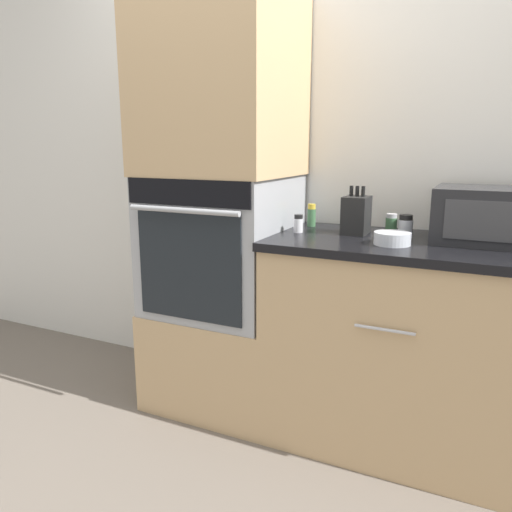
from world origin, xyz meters
name	(u,v)px	position (x,y,z in m)	size (l,w,h in m)	color
ground_plane	(256,444)	(0.00, 0.00, 0.00)	(12.00, 12.00, 0.00)	#6B6056
wall_back	(312,150)	(0.00, 0.63, 1.25)	(8.00, 0.05, 2.50)	silver
oven_cabinet_base	(224,354)	(-0.33, 0.30, 0.24)	(0.65, 0.60, 0.48)	tan
wall_oven	(222,244)	(-0.33, 0.30, 0.81)	(0.63, 0.64, 0.65)	#9EA0A5
oven_cabinet_upper	(220,86)	(-0.33, 0.30, 1.54)	(0.65, 0.60, 0.80)	tan
counter_unit	(397,344)	(0.52, 0.30, 0.45)	(1.07, 0.63, 0.90)	tan
microwave	(488,215)	(0.82, 0.40, 1.01)	(0.40, 0.34, 0.22)	#232326
knife_block	(356,215)	(0.30, 0.37, 0.98)	(0.10, 0.14, 0.21)	black
bowl	(392,238)	(0.49, 0.19, 0.92)	(0.14, 0.14, 0.05)	silver
condiment_jar_near	(298,224)	(0.07, 0.29, 0.94)	(0.04, 0.04, 0.08)	silver
condiment_jar_mid	(391,223)	(0.44, 0.47, 0.94)	(0.05, 0.05, 0.08)	#427047
condiment_jar_far	(405,226)	(0.51, 0.37, 0.94)	(0.06, 0.06, 0.10)	silver
condiment_jar_back	(312,215)	(0.06, 0.48, 0.95)	(0.04, 0.04, 0.11)	#427047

